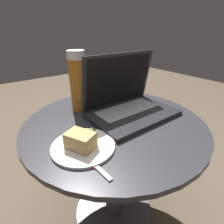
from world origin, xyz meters
The scene contains 7 objects.
ground_plane centered at (0.00, 0.00, 0.00)m, with size 6.00×6.00×0.00m, color brown.
table centered at (0.00, 0.00, 0.39)m, with size 0.71×0.71×0.55m.
napkin centered at (-0.16, -0.10, 0.55)m, with size 0.19×0.17×0.00m.
laptop centered at (0.09, 0.02, 0.60)m, with size 0.36×0.24×0.25m.
beer_glass centered at (-0.06, 0.18, 0.68)m, with size 0.07×0.07×0.25m.
snack_plate centered at (-0.19, -0.08, 0.56)m, with size 0.20×0.20×0.06m.
fork centered at (-0.20, -0.14, 0.55)m, with size 0.03×0.17×0.00m.
Camera 1 is at (-0.38, -0.48, 0.88)m, focal length 28.00 mm.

